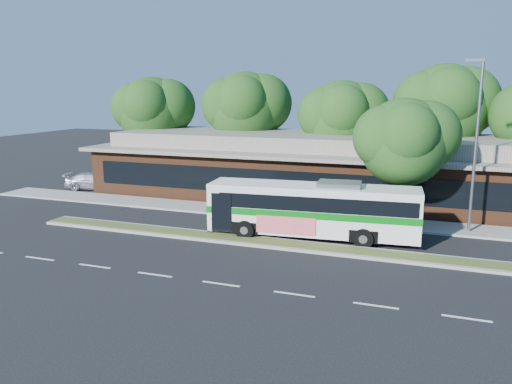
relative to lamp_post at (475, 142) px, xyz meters
The scene contains 13 objects.
ground 12.31m from the lamp_post, 147.90° to the right, with size 120.00×120.00×0.00m, color black.
median_strip 12.00m from the lamp_post, 150.55° to the right, with size 26.00×1.10×0.15m, color #4B5223.
sidewalk 10.73m from the lamp_post, behind, with size 44.00×2.60×0.12m, color gray.
parking_lot 28.28m from the lamp_post, behind, with size 14.00×12.00×0.01m, color black.
plaza_building 12.17m from the lamp_post, 143.84° to the left, with size 33.20×11.20×4.45m.
lamp_post is the anchor object (origin of this frame).
tree_bg_a 25.84m from the lamp_post, 159.27° to the left, with size 6.47×5.80×8.63m.
tree_bg_b 19.10m from the lamp_post, 147.83° to the left, with size 6.69×6.00×9.00m.
tree_bg_c 12.27m from the lamp_post, 131.77° to the left, with size 6.24×5.60×8.26m.
tree_bg_d 10.32m from the lamp_post, 96.28° to the left, with size 6.91×6.20×9.37m.
transit_bus 9.03m from the lamp_post, 154.74° to the right, with size 10.89×3.21×3.02m.
sedan 27.04m from the lamp_post, behind, with size 1.78×4.37×1.27m, color silver.
sidewalk_tree 3.23m from the lamp_post, behind, with size 5.36×4.81×7.15m.
Camera 1 is at (7.58, -22.02, 7.53)m, focal length 35.00 mm.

